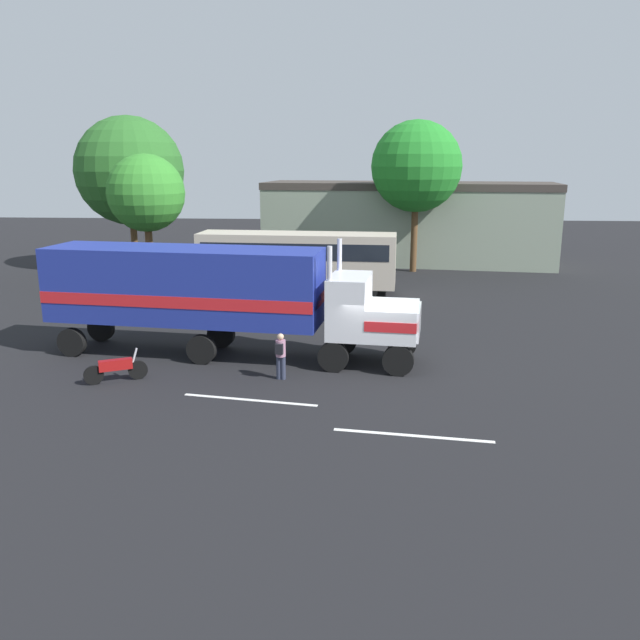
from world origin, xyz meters
TOP-DOWN VIEW (x-y plane):
  - ground_plane at (0.00, 0.00)m, footprint 120.00×120.00m
  - lane_stripe_near at (-4.06, -3.50)m, footprint 4.37×0.88m
  - lane_stripe_mid at (0.86, -5.89)m, footprint 4.38×0.74m
  - semi_truck at (-6.23, 1.18)m, footprint 14.36×4.27m
  - person_bystander at (-3.33, -1.45)m, footprint 0.34×0.47m
  - parked_bus at (-4.22, 13.30)m, footprint 11.14×3.24m
  - parked_car at (-12.27, 8.11)m, footprint 4.50×2.07m
  - motorcycle at (-8.89, -2.07)m, footprint 1.93×1.04m
  - tree_left at (2.89, 21.11)m, footprint 5.93×5.93m
  - tree_center at (-13.33, 15.38)m, footprint 4.55×4.55m
  - tree_right at (-16.05, 20.47)m, footprint 7.11×7.11m
  - building_backdrop at (2.72, 25.17)m, footprint 21.22×8.55m

SIDE VIEW (x-z plane):
  - ground_plane at x=0.00m, z-range 0.00..0.00m
  - lane_stripe_near at x=-4.06m, z-range 0.00..0.01m
  - lane_stripe_mid at x=0.86m, z-range 0.00..0.01m
  - motorcycle at x=-8.89m, z-range -0.08..1.04m
  - parked_car at x=-12.27m, z-range 0.02..1.59m
  - person_bystander at x=-3.33m, z-range 0.08..1.71m
  - parked_bus at x=-4.22m, z-range 0.37..3.77m
  - semi_truck at x=-6.23m, z-range 0.27..4.77m
  - building_backdrop at x=2.72m, z-range 0.21..6.00m
  - tree_center at x=-13.33m, z-range 1.57..9.30m
  - tree_right at x=-16.05m, z-range 1.54..11.74m
  - tree_left at x=2.89m, z-range 1.97..11.87m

